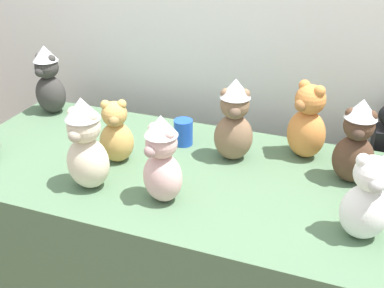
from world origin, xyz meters
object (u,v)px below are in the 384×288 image
(teddy_bear_blush, at_px, (162,160))
(teddy_bear_honey, at_px, (116,133))
(teddy_bear_ginger, at_px, (307,123))
(teddy_bear_cocoa, at_px, (356,142))
(teddy_bear_mocha, at_px, (234,121))
(display_table, at_px, (192,250))
(teddy_bear_charcoal, at_px, (49,81))
(party_cup_blue, at_px, (183,132))
(teddy_bear_snow, at_px, (367,200))
(teddy_bear_cream, at_px, (86,145))

(teddy_bear_blush, distance_m, teddy_bear_honey, 0.33)
(teddy_bear_ginger, height_order, teddy_bear_cocoa, teddy_bear_cocoa)
(teddy_bear_cocoa, height_order, teddy_bear_mocha, teddy_bear_mocha)
(display_table, xyz_separation_m, teddy_bear_cocoa, (0.57, 0.15, 0.55))
(teddy_bear_charcoal, relative_size, party_cup_blue, 3.01)
(display_table, relative_size, teddy_bear_honey, 7.51)
(teddy_bear_ginger, bearing_deg, teddy_bear_cocoa, -0.35)
(teddy_bear_blush, bearing_deg, party_cup_blue, 123.92)
(teddy_bear_blush, xyz_separation_m, party_cup_blue, (-0.08, 0.41, -0.10))
(teddy_bear_ginger, bearing_deg, teddy_bear_snow, -28.16)
(teddy_bear_ginger, height_order, teddy_bear_cream, teddy_bear_cream)
(display_table, bearing_deg, teddy_bear_mocha, 53.12)
(party_cup_blue, bearing_deg, teddy_bear_honey, -130.94)
(teddy_bear_ginger, distance_m, teddy_bear_mocha, 0.29)
(display_table, relative_size, teddy_bear_ginger, 6.22)
(teddy_bear_charcoal, relative_size, teddy_bear_cream, 0.96)
(teddy_bear_cream, xyz_separation_m, party_cup_blue, (0.20, 0.42, -0.11))
(display_table, distance_m, teddy_bear_blush, 0.58)
(display_table, distance_m, teddy_bear_mocha, 0.58)
(display_table, height_order, teddy_bear_blush, teddy_bear_blush)
(teddy_bear_cream, xyz_separation_m, teddy_bear_cocoa, (0.88, 0.37, -0.01))
(teddy_bear_snow, distance_m, teddy_bear_honey, 0.94)
(display_table, height_order, teddy_bear_cream, teddy_bear_cream)
(display_table, xyz_separation_m, teddy_bear_honey, (-0.31, -0.02, 0.51))
(teddy_bear_charcoal, bearing_deg, teddy_bear_blush, -25.89)
(teddy_bear_mocha, bearing_deg, display_table, -142.49)
(display_table, distance_m, teddy_bear_snow, 0.83)
(teddy_bear_blush, relative_size, teddy_bear_honey, 1.23)
(teddy_bear_ginger, xyz_separation_m, teddy_bear_snow, (0.24, -0.45, -0.01))
(teddy_bear_cream, bearing_deg, teddy_bear_honey, 92.35)
(teddy_bear_blush, relative_size, teddy_bear_mocha, 0.95)
(teddy_bear_ginger, xyz_separation_m, teddy_bear_mocha, (-0.26, -0.12, 0.02))
(teddy_bear_charcoal, bearing_deg, teddy_bear_snow, -12.00)
(teddy_bear_ginger, relative_size, teddy_bear_blush, 0.98)
(teddy_bear_ginger, bearing_deg, teddy_bear_charcoal, -146.66)
(teddy_bear_blush, height_order, teddy_bear_cream, teddy_bear_cream)
(teddy_bear_blush, bearing_deg, teddy_bear_charcoal, 170.89)
(teddy_bear_charcoal, distance_m, teddy_bear_honey, 0.61)
(teddy_bear_blush, distance_m, teddy_bear_cream, 0.28)
(teddy_bear_snow, xyz_separation_m, teddy_bear_cocoa, (-0.05, 0.32, 0.02))
(display_table, bearing_deg, teddy_bear_cocoa, 14.46)
(teddy_bear_charcoal, relative_size, teddy_bear_honey, 1.27)
(teddy_bear_cream, bearing_deg, teddy_bear_mocha, 45.21)
(display_table, xyz_separation_m, teddy_bear_ginger, (0.38, 0.27, 0.53))
(teddy_bear_cream, bearing_deg, teddy_bear_blush, 7.15)
(teddy_bear_charcoal, distance_m, teddy_bear_snow, 1.52)
(teddy_bear_cream, bearing_deg, party_cup_blue, 68.71)
(display_table, height_order, teddy_bear_mocha, teddy_bear_mocha)
(teddy_bear_charcoal, xyz_separation_m, teddy_bear_honey, (0.53, -0.31, -0.04))
(teddy_bear_cream, bearing_deg, teddy_bear_snow, 6.72)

